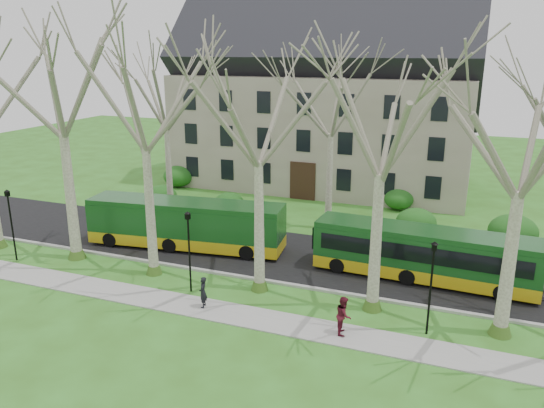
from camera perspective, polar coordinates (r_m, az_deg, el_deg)
The scene contains 13 objects.
ground at distance 27.22m, azimuth 3.63°, elevation -10.48°, with size 120.00×120.00×0.00m, color #33651C.
sidewalk at distance 25.11m, azimuth 1.86°, elevation -12.84°, with size 70.00×2.00×0.06m, color gray.
road at distance 32.03m, azimuth 6.63°, elevation -6.22°, with size 80.00×8.00×0.06m, color black.
curb at distance 28.48m, azimuth 4.56°, elevation -9.06°, with size 80.00×0.25×0.14m, color #A5A39E.
building at distance 49.19m, azimuth 5.65°, elevation 11.40°, with size 26.50×12.20×16.00m.
tree_row_verge at distance 25.14m, azimuth 4.12°, elevation 4.21°, with size 49.00×7.00×14.00m.
tree_row_far at distance 35.80m, azimuth 7.12°, elevation 6.16°, with size 33.00×7.00×12.00m.
lamp_row at distance 25.28m, azimuth 3.04°, elevation -6.23°, with size 36.22×0.22×4.30m.
hedges at distance 40.64m, azimuth 3.36°, elevation 0.24°, with size 30.60×8.60×2.00m.
bus_lead at distance 34.04m, azimuth -9.26°, elevation -2.08°, with size 12.51×2.61×3.13m, color #134519, non-canonical shape.
bus_follow at distance 30.16m, azimuth 15.94°, elevation -5.15°, with size 11.81×2.46×2.95m, color #134519, non-canonical shape.
pedestrian_a at distance 26.45m, azimuth -7.44°, elevation -9.38°, with size 0.57×0.38×1.57m, color black.
pedestrian_b at distance 24.18m, azimuth 7.72°, elevation -11.76°, with size 0.85×0.67×1.76m, color #571423.
Camera 1 is at (7.15, -23.21, 12.29)m, focal length 35.00 mm.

